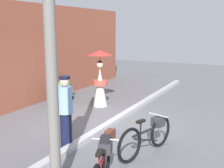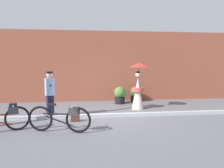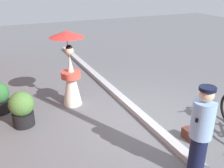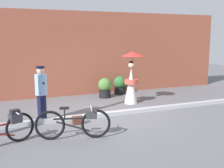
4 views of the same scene
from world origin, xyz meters
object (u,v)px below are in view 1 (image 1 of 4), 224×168
(bicycle_far_side, at_px, (102,165))
(person_officer, at_px, (66,110))
(potted_plant_by_door, at_px, (65,88))
(potted_plant_small, at_px, (61,93))
(utility_pole, at_px, (50,44))
(person_with_parasol, at_px, (100,78))
(bicycle_near_officer, at_px, (148,135))
(backpack_on_pavement, at_px, (110,134))

(bicycle_far_side, height_order, person_officer, person_officer)
(bicycle_far_side, distance_m, potted_plant_by_door, 6.46)
(potted_plant_small, distance_m, utility_pole, 5.82)
(bicycle_far_side, height_order, person_with_parasol, person_with_parasol)
(potted_plant_small, bearing_deg, utility_pole, -143.73)
(bicycle_near_officer, distance_m, person_with_parasol, 4.02)
(bicycle_near_officer, height_order, potted_plant_small, potted_plant_small)
(potted_plant_by_door, bearing_deg, bicycle_far_side, -138.34)
(person_with_parasol, xyz_separation_m, potted_plant_by_door, (0.32, 1.70, -0.57))
(person_with_parasol, bearing_deg, person_officer, -162.78)
(bicycle_near_officer, distance_m, person_officer, 1.86)
(person_officer, distance_m, backpack_on_pavement, 1.31)
(bicycle_far_side, bearing_deg, person_with_parasol, 29.90)
(bicycle_near_officer, distance_m, utility_pole, 3.01)
(potted_plant_by_door, bearing_deg, bicycle_near_officer, -125.36)
(bicycle_far_side, relative_size, potted_plant_small, 2.06)
(person_with_parasol, xyz_separation_m, potted_plant_small, (-0.54, 1.26, -0.55))
(potted_plant_by_door, xyz_separation_m, backpack_on_pavement, (-2.83, -3.39, -0.28))
(potted_plant_small, bearing_deg, bicycle_near_officer, -119.85)
(bicycle_near_officer, relative_size, person_officer, 1.09)
(backpack_on_pavement, xyz_separation_m, utility_pole, (-2.45, -0.29, 2.28))
(backpack_on_pavement, height_order, utility_pole, utility_pole)
(potted_plant_by_door, relative_size, backpack_on_pavement, 2.68)
(potted_plant_small, bearing_deg, person_with_parasol, -66.70)
(bicycle_far_side, relative_size, backpack_on_pavement, 5.72)
(bicycle_near_officer, xyz_separation_m, person_officer, (-0.53, 1.72, 0.45))
(bicycle_far_side, height_order, backpack_on_pavement, bicycle_far_side)
(bicycle_near_officer, xyz_separation_m, potted_plant_by_door, (3.18, 4.48, -0.01))
(person_with_parasol, relative_size, potted_plant_by_door, 2.47)
(potted_plant_small, distance_m, backpack_on_pavement, 3.56)
(potted_plant_small, relative_size, utility_pole, 0.17)
(bicycle_far_side, bearing_deg, utility_pole, 126.56)
(bicycle_near_officer, xyz_separation_m, bicycle_far_side, (-1.65, 0.18, 0.01))
(person_with_parasol, bearing_deg, bicycle_near_officer, -135.82)
(person_officer, xyz_separation_m, person_with_parasol, (3.39, 1.05, 0.11))
(potted_plant_small, bearing_deg, backpack_on_pavement, -123.72)
(person_officer, height_order, utility_pole, utility_pole)
(bicycle_near_officer, relative_size, bicycle_far_side, 1.08)
(potted_plant_by_door, bearing_deg, person_officer, -143.42)
(backpack_on_pavement, distance_m, utility_pole, 3.36)
(bicycle_near_officer, relative_size, person_with_parasol, 0.93)
(potted_plant_small, bearing_deg, potted_plant_by_door, 27.22)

